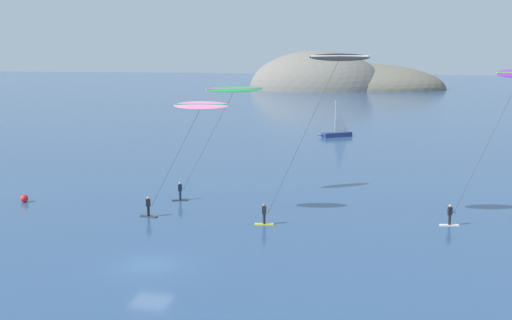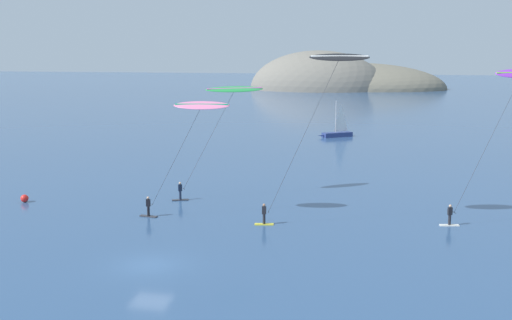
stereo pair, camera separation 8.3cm
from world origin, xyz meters
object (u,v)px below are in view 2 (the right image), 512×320
at_px(kitesurfer_green, 230,98).
at_px(marker_buoy, 25,198).
at_px(kitesurfer_pink, 197,114).
at_px(kitesurfer_black, 333,71).
at_px(sailboat_near, 336,133).

height_order(kitesurfer_green, marker_buoy, kitesurfer_green).
bearing_deg(marker_buoy, kitesurfer_green, 18.89).
distance_m(kitesurfer_pink, marker_buoy, 18.93).
bearing_deg(kitesurfer_black, kitesurfer_pink, 179.09).
bearing_deg(kitesurfer_black, sailboat_near, 93.97).
distance_m(kitesurfer_green, marker_buoy, 20.75).
bearing_deg(sailboat_near, kitesurfer_pink, -98.21).
relative_size(sailboat_near, kitesurfer_green, 0.55).
bearing_deg(marker_buoy, sailboat_near, 63.46).
bearing_deg(marker_buoy, kitesurfer_black, -4.42).
distance_m(sailboat_near, kitesurfer_black, 52.06).
bearing_deg(kitesurfer_green, sailboat_near, 81.28).
xyz_separation_m(sailboat_near, kitesurfer_black, (3.51, -50.67, 11.42)).
height_order(sailboat_near, kitesurfer_black, kitesurfer_black).
height_order(kitesurfer_green, kitesurfer_black, kitesurfer_black).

